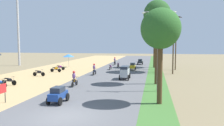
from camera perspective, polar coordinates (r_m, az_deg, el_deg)
ground_plane at (r=14.69m, az=-11.94°, el=-13.32°), size 180.00×180.00×0.00m
road_strip at (r=14.68m, az=-11.94°, el=-13.18°), size 9.00×140.00×0.08m
median_strip at (r=13.66m, az=11.55°, el=-14.61°), size 2.40×140.00×0.06m
parked_motorbike_third at (r=27.05m, az=-24.60°, el=-4.07°), size 1.80×0.54×0.94m
parked_motorbike_fourth at (r=33.00m, az=-17.99°, el=-2.31°), size 1.80×0.54×0.94m
parked_motorbike_fifth at (r=36.91m, az=-14.02°, el=-1.47°), size 1.80×0.54×0.94m
parked_motorbike_sixth at (r=39.54m, az=-13.06°, el=-1.03°), size 1.80×0.54×0.94m
street_signboard at (r=18.75m, az=-26.38°, el=-6.24°), size 0.06×1.30×1.50m
vendor_umbrella at (r=43.85m, az=-10.94°, el=1.88°), size 2.20×2.20×2.52m
median_tree_nearest at (r=17.08m, az=12.19°, el=8.26°), size 2.94×2.94×7.14m
median_tree_second at (r=25.60m, az=11.35°, el=11.63°), size 2.97×2.97×9.28m
median_tree_third at (r=36.27m, az=11.24°, el=8.47°), size 4.76×4.76×9.76m
median_tree_fourth at (r=43.10m, az=10.72°, el=8.00°), size 4.48×4.48×9.81m
streetlamp_near at (r=21.53m, az=11.63°, el=4.51°), size 3.16×0.20×7.61m
streetlamp_mid at (r=39.41m, az=11.15°, el=5.09°), size 3.16×0.20×8.17m
streetlamp_far at (r=59.85m, az=10.95°, el=5.00°), size 3.16×0.20×8.15m
utility_pole_near at (r=40.48m, az=15.86°, el=5.29°), size 1.80×0.20×9.54m
utility_pole_far at (r=34.90m, az=15.26°, el=4.97°), size 1.80×0.20×9.03m
car_hatchback_blue at (r=17.72m, az=-13.49°, el=-7.68°), size 1.04×2.00×1.23m
car_van_silver at (r=28.52m, az=3.28°, el=-2.23°), size 1.19×2.41×1.67m
car_hatchback_yellow at (r=38.69m, az=5.26°, el=-0.77°), size 1.04×2.00×1.23m
car_sedan_charcoal at (r=48.75m, az=7.14°, el=0.38°), size 1.10×2.26×1.19m
motorbike_foreground_rider at (r=24.08m, az=-9.51°, el=-4.02°), size 0.54×1.80×1.66m
motorbike_ahead_second at (r=32.44m, az=-4.50°, el=-1.67°), size 0.54×1.80×1.66m
motorbike_ahead_third at (r=39.08m, az=-0.39°, el=-0.95°), size 0.54×1.80×0.94m
motorbike_ahead_fourth at (r=43.10m, az=1.57°, el=-0.40°), size 0.54×1.80×0.94m
motorbike_ahead_fifth at (r=47.42m, az=0.72°, el=0.43°), size 0.54×1.80×1.66m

